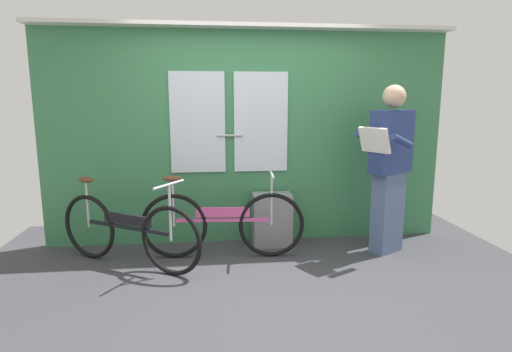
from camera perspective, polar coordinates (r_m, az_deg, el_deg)
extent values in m
cube|color=#38383D|center=(3.92, 0.52, -14.47)|extent=(5.52, 4.01, 0.04)
cube|color=#387A4C|center=(4.78, -1.21, 5.04)|extent=(4.52, 0.08, 2.37)
cube|color=silver|center=(4.70, -7.91, 7.16)|extent=(0.60, 0.02, 1.10)
cube|color=silver|center=(4.73, 0.66, 7.28)|extent=(0.60, 0.02, 1.10)
cylinder|color=#B2B2B7|center=(4.69, -3.57, 5.50)|extent=(0.28, 0.02, 0.02)
cube|color=silver|center=(4.72, -1.15, 19.62)|extent=(4.52, 0.28, 0.04)
torus|color=black|center=(4.40, 2.10, -6.65)|extent=(0.68, 0.09, 0.68)
torus|color=black|center=(4.44, -11.03, -6.68)|extent=(0.68, 0.09, 0.68)
cube|color=#D14C93|center=(4.37, -4.51, -5.96)|extent=(0.95, 0.10, 0.03)
cube|color=#D14C93|center=(4.35, -4.52, -4.90)|extent=(0.55, 0.07, 0.10)
cylinder|color=#B7B7BC|center=(4.37, -11.14, -3.55)|extent=(0.02, 0.02, 0.50)
ellipsoid|color=brown|center=(4.32, -11.26, -0.34)|extent=(0.21, 0.10, 0.06)
cylinder|color=#B7B7BC|center=(4.33, 2.12, -3.24)|extent=(0.02, 0.02, 0.54)
cylinder|color=#B7B7BC|center=(4.27, 2.15, 0.28)|extent=(0.06, 0.44, 0.02)
torus|color=black|center=(4.02, -11.43, -8.59)|extent=(0.59, 0.39, 0.67)
torus|color=black|center=(4.68, -21.65, -6.40)|extent=(0.59, 0.39, 0.67)
cube|color=black|center=(4.32, -16.98, -6.68)|extent=(0.85, 0.54, 0.03)
cube|color=black|center=(4.30, -17.04, -5.65)|extent=(0.50, 0.32, 0.10)
cylinder|color=#B7B7BC|center=(4.62, -21.85, -3.47)|extent=(0.02, 0.02, 0.49)
ellipsoid|color=brown|center=(4.57, -22.06, -0.47)|extent=(0.22, 0.18, 0.06)
cylinder|color=#B7B7BC|center=(3.95, -11.56, -4.92)|extent=(0.02, 0.02, 0.53)
cylinder|color=#B7B7BC|center=(3.88, -11.71, -1.13)|extent=(0.25, 0.39, 0.02)
cube|color=slate|center=(4.74, 17.36, -4.72)|extent=(0.39, 0.32, 0.87)
cube|color=navy|center=(4.60, 17.87, 4.45)|extent=(0.52, 0.41, 0.65)
sphere|color=tan|center=(4.58, 18.20, 10.21)|extent=(0.23, 0.23, 0.23)
cube|color=silver|center=(4.38, 15.71, 4.71)|extent=(0.26, 0.35, 0.26)
cylinder|color=navy|center=(4.36, 19.12, 4.50)|extent=(0.30, 0.21, 0.17)
cylinder|color=navy|center=(4.62, 14.67, 5.04)|extent=(0.30, 0.21, 0.17)
cube|color=gray|center=(4.76, 2.17, -5.89)|extent=(0.43, 0.28, 0.59)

